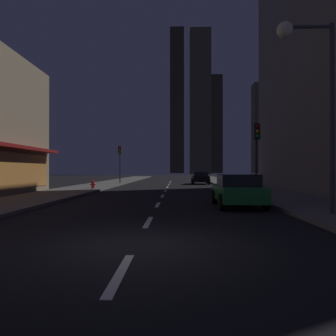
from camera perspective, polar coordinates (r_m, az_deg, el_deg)
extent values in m
cube|color=black|center=(39.34, 0.21, -2.78)|extent=(78.00, 136.00, 0.10)
cube|color=#605E59|center=(39.80, 10.35, -2.56)|extent=(4.00, 76.00, 0.15)
cube|color=#605E59|center=(40.11, -9.84, -2.55)|extent=(4.00, 76.00, 0.15)
cube|color=silver|center=(5.62, -8.13, -17.32)|extent=(0.16, 2.20, 0.01)
cube|color=silver|center=(10.66, -3.38, -9.17)|extent=(0.16, 2.20, 0.01)
cube|color=silver|center=(15.81, -1.76, -6.27)|extent=(0.16, 2.20, 0.01)
cube|color=silver|center=(20.98, -0.94, -4.79)|extent=(0.16, 2.20, 0.01)
cube|color=silver|center=(26.16, -0.45, -3.90)|extent=(0.16, 2.20, 0.01)
cube|color=silver|center=(31.35, -0.12, -3.31)|extent=(0.16, 2.20, 0.01)
cube|color=silver|center=(36.54, 0.11, -2.88)|extent=(0.16, 2.20, 0.01)
cube|color=silver|center=(41.74, 0.29, -2.56)|extent=(0.16, 2.20, 0.01)
cube|color=silver|center=(46.93, 0.43, -2.31)|extent=(0.16, 2.20, 0.01)
cube|color=#302E24|center=(169.10, 1.55, 11.36)|extent=(6.87, 5.70, 71.67)
cube|color=#484436|center=(132.07, 5.52, 11.16)|extent=(8.02, 5.48, 55.75)
cube|color=#2F2C23|center=(168.33, 7.93, 7.36)|extent=(7.37, 6.26, 48.17)
cube|color=#484536|center=(173.00, 15.61, 6.50)|extent=(8.42, 7.98, 44.20)
cube|color=#1E722D|center=(15.27, 11.74, -4.18)|extent=(1.80, 4.20, 0.65)
cube|color=black|center=(15.04, 11.88, -2.10)|extent=(1.64, 2.00, 0.55)
cylinder|color=black|center=(16.54, 7.87, -4.84)|extent=(0.22, 0.68, 0.68)
cylinder|color=black|center=(16.83, 13.86, -4.76)|extent=(0.22, 0.68, 0.68)
cylinder|color=black|center=(13.77, 9.16, -5.75)|extent=(0.22, 0.68, 0.68)
cylinder|color=black|center=(14.11, 16.30, -5.61)|extent=(0.22, 0.68, 0.68)
sphere|color=white|center=(17.20, 8.72, -3.58)|extent=(0.18, 0.18, 0.18)
sphere|color=white|center=(17.37, 12.33, -3.54)|extent=(0.18, 0.18, 0.18)
cube|color=black|center=(38.63, 5.54, -1.83)|extent=(1.80, 4.20, 0.65)
cube|color=black|center=(38.42, 5.56, -1.01)|extent=(1.64, 2.00, 0.55)
cylinder|color=black|center=(39.98, 4.14, -2.18)|extent=(0.22, 0.68, 0.68)
cylinder|color=black|center=(40.10, 6.65, -2.17)|extent=(0.22, 0.68, 0.68)
cylinder|color=black|center=(37.19, 4.33, -2.32)|extent=(0.22, 0.68, 0.68)
cylinder|color=black|center=(37.31, 7.04, -2.31)|extent=(0.22, 0.68, 0.68)
sphere|color=white|center=(40.64, 4.56, -1.69)|extent=(0.18, 0.18, 0.18)
sphere|color=white|center=(40.71, 6.11, -1.68)|extent=(0.18, 0.18, 0.18)
cylinder|color=red|center=(27.72, -12.69, -2.83)|extent=(0.22, 0.22, 0.55)
sphere|color=red|center=(27.70, -12.69, -2.26)|extent=(0.21, 0.21, 0.21)
cylinder|color=red|center=(27.73, -12.69, -3.33)|extent=(0.30, 0.30, 0.06)
cylinder|color=red|center=(27.75, -13.01, -2.77)|extent=(0.10, 0.10, 0.10)
cylinder|color=red|center=(27.68, -12.37, -2.77)|extent=(0.10, 0.10, 0.10)
cylinder|color=#2D2D2D|center=(20.07, 14.78, 1.42)|extent=(0.12, 0.12, 4.20)
cube|color=black|center=(19.99, 14.91, 6.03)|extent=(0.32, 0.24, 0.90)
sphere|color=red|center=(19.90, 14.99, 6.87)|extent=(0.18, 0.18, 0.18)
sphere|color=#F2B20C|center=(19.86, 14.99, 6.07)|extent=(0.18, 0.18, 0.18)
sphere|color=#19D833|center=(19.83, 15.00, 5.27)|extent=(0.18, 0.18, 0.18)
cylinder|color=#2D2D2D|center=(37.97, -8.18, 0.61)|extent=(0.12, 0.12, 4.20)
cube|color=black|center=(37.83, -8.23, 3.04)|extent=(0.32, 0.24, 0.90)
sphere|color=red|center=(37.72, -8.26, 3.47)|extent=(0.18, 0.18, 0.18)
sphere|color=#F2B20C|center=(37.70, -8.26, 3.05)|extent=(0.18, 0.18, 0.18)
sphere|color=#19D833|center=(37.68, -8.26, 2.62)|extent=(0.18, 0.18, 0.18)
cylinder|color=#38383D|center=(12.82, 26.17, 7.58)|extent=(0.16, 0.16, 6.50)
cylinder|color=#38383D|center=(13.32, 22.78, 21.30)|extent=(1.60, 0.12, 0.12)
sphere|color=#FCF7CC|center=(13.04, 19.26, 21.32)|extent=(0.56, 0.56, 0.56)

